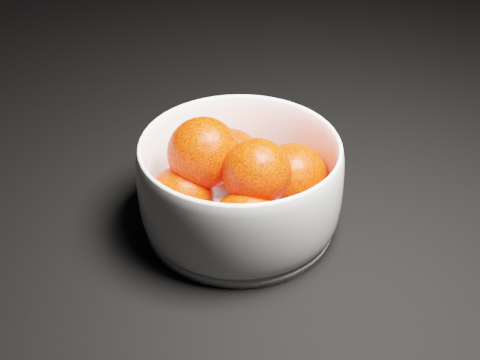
% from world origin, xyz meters
% --- Properties ---
extents(ground, '(3.00, 3.00, 0.00)m').
position_xyz_m(ground, '(0.00, 0.00, 0.00)').
color(ground, black).
rests_on(ground, ground).
extents(bowl, '(0.19, 0.19, 0.09)m').
position_xyz_m(bowl, '(-0.05, -0.25, 0.05)').
color(bowl, white).
rests_on(bowl, ground).
extents(orange_pile, '(0.14, 0.15, 0.10)m').
position_xyz_m(orange_pile, '(-0.05, -0.25, 0.05)').
color(orange_pile, '#FF2204').
rests_on(orange_pile, bowl).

